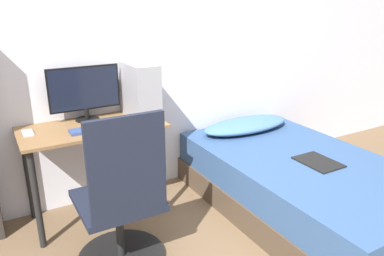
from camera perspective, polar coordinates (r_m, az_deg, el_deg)
The scene contains 11 objects.
wall_back at distance 3.04m, azimuth -11.16°, elevation 12.12°, with size 8.00×0.05×2.50m.
desk at distance 2.84m, azimuth -14.74°, elevation -2.14°, with size 1.01×0.52×0.73m.
office_chair at distance 2.35m, azimuth -10.64°, elevation -12.46°, with size 0.56×0.56×1.04m.
bed at distance 3.08m, azimuth 16.37°, elevation -8.35°, with size 1.16×1.98×0.45m.
pillow at distance 3.47m, azimuth 8.28°, elevation 0.46°, with size 0.88×0.36×0.11m.
magazine at distance 2.94m, azimuth 18.68°, elevation -4.93°, with size 0.24×0.32×0.01m.
monitor at distance 2.89m, azimuth -16.04°, elevation 5.44°, with size 0.53×0.18×0.41m.
keyboard at distance 2.70m, azimuth -14.03°, elevation -0.03°, with size 0.40×0.11×0.02m.
pc_tower at distance 2.89m, azimuth -7.94°, elevation 5.71°, with size 0.19×0.40×0.42m.
mouse at distance 2.77m, azimuth -9.12°, elevation 0.80°, with size 0.06×0.09×0.02m.
phone at distance 2.78m, azimuth -23.74°, elevation -0.70°, with size 0.07×0.14×0.01m.
Camera 1 is at (-0.96, -1.35, 1.61)m, focal length 35.00 mm.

